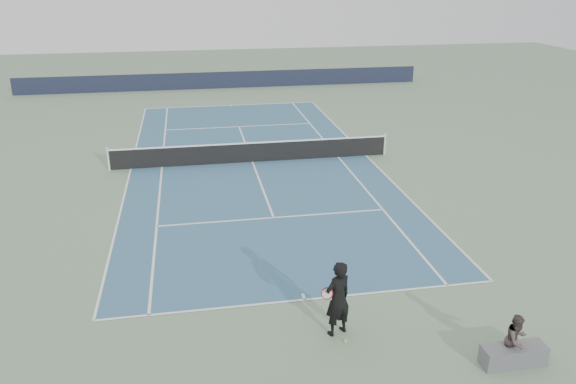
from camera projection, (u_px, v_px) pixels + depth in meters
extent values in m
plane|color=slate|center=(252.00, 162.00, 26.02)|extent=(80.00, 80.00, 0.00)
cube|color=#345E7D|center=(252.00, 162.00, 26.02)|extent=(10.97, 23.77, 0.01)
cylinder|color=silver|center=(108.00, 159.00, 24.77)|extent=(0.10, 0.10, 1.07)
cylinder|color=silver|center=(385.00, 144.00, 26.88)|extent=(0.10, 0.10, 1.07)
cube|color=black|center=(252.00, 153.00, 25.85)|extent=(12.80, 0.03, 0.90)
cube|color=white|center=(252.00, 143.00, 25.68)|extent=(12.80, 0.04, 0.06)
cube|color=black|center=(224.00, 80.00, 42.16)|extent=(30.00, 0.25, 1.20)
imported|color=black|center=(338.00, 298.00, 13.43)|extent=(0.89, 0.78, 1.96)
torus|color=maroon|center=(327.00, 293.00, 13.26)|extent=(0.34, 0.18, 0.36)
cylinder|color=white|center=(327.00, 293.00, 13.26)|extent=(0.29, 0.14, 0.32)
cylinder|color=white|center=(331.00, 302.00, 13.40)|extent=(0.08, 0.13, 0.27)
sphere|color=#C5E82F|center=(345.00, 341.00, 13.42)|extent=(0.07, 0.07, 0.07)
cube|color=#5C5C61|center=(513.00, 355.00, 12.61)|extent=(1.53, 1.01, 0.47)
imported|color=#453937|center=(516.00, 340.00, 12.46)|extent=(0.75, 0.68, 1.25)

